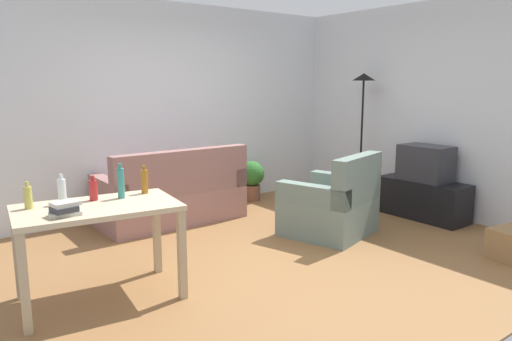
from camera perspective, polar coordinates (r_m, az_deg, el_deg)
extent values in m
cube|color=olive|center=(4.93, 2.63, -9.70)|extent=(5.20, 4.40, 0.02)
cube|color=silver|center=(6.48, -9.93, 7.31)|extent=(5.20, 0.10, 2.70)
cube|color=silver|center=(6.61, 20.44, 6.88)|extent=(0.10, 4.40, 2.70)
cube|color=#996B66|center=(6.01, -10.11, -4.05)|extent=(1.71, 0.84, 0.40)
cube|color=#8C625D|center=(5.61, -8.66, -0.21)|extent=(1.71, 0.16, 0.52)
cube|color=#926661|center=(6.32, -3.92, -0.31)|extent=(0.16, 0.84, 0.22)
cube|color=#926661|center=(5.64, -17.25, -2.08)|extent=(0.16, 0.84, 0.22)
cube|color=black|center=(6.39, 19.27, -3.23)|extent=(0.44, 1.10, 0.48)
cube|color=#2D2D33|center=(6.31, 19.52, 0.84)|extent=(0.40, 0.60, 0.44)
cube|color=black|center=(6.48, 20.52, 1.02)|extent=(0.01, 0.52, 0.36)
cylinder|color=black|center=(7.05, 12.14, -3.51)|extent=(0.26, 0.26, 0.03)
cylinder|color=black|center=(6.90, 12.41, 3.40)|extent=(0.03, 0.03, 1.68)
cone|color=black|center=(6.85, 12.71, 10.81)|extent=(0.32, 0.32, 0.10)
cube|color=#C6B28E|center=(3.88, -18.39, -4.23)|extent=(1.28, 0.85, 0.04)
cube|color=tan|center=(3.64, -25.87, -12.05)|extent=(0.07, 0.07, 0.72)
cube|color=tan|center=(3.85, -8.79, -9.85)|extent=(0.07, 0.07, 0.72)
cube|color=tan|center=(4.22, -26.50, -9.02)|extent=(0.07, 0.07, 0.72)
cube|color=tan|center=(4.40, -11.72, -7.32)|extent=(0.07, 0.07, 0.72)
cylinder|color=brown|center=(6.97, -0.50, -2.62)|extent=(0.24, 0.24, 0.22)
sphere|color=#2D6B28|center=(6.92, -0.50, -0.36)|extent=(0.36, 0.36, 0.36)
cube|color=slate|center=(5.50, 8.57, -5.36)|extent=(1.10, 1.05, 0.40)
cube|color=slate|center=(5.24, 11.98, -1.07)|extent=(0.91, 0.40, 0.52)
cube|color=slate|center=(5.74, 10.41, -1.55)|extent=(0.38, 0.85, 0.22)
cube|color=slate|center=(5.11, 6.69, -2.95)|extent=(0.38, 0.85, 0.22)
cylinder|color=#BCB24C|center=(3.94, -25.47, -2.95)|extent=(0.06, 0.06, 0.17)
cylinder|color=#BCB24C|center=(3.92, -25.59, -1.48)|extent=(0.03, 0.03, 0.04)
cylinder|color=silver|center=(3.98, -22.08, -2.34)|extent=(0.06, 0.06, 0.20)
cylinder|color=silver|center=(3.96, -22.19, -0.67)|extent=(0.03, 0.03, 0.04)
cylinder|color=#AD2323|center=(4.02, -18.78, -2.27)|extent=(0.07, 0.07, 0.16)
cylinder|color=#AD2323|center=(4.00, -18.86, -0.86)|extent=(0.03, 0.03, 0.04)
cylinder|color=teal|center=(4.02, -15.78, -1.48)|extent=(0.06, 0.06, 0.25)
cylinder|color=teal|center=(4.00, -15.88, 0.53)|extent=(0.03, 0.03, 0.04)
cylinder|color=#9E6019|center=(4.15, -13.12, -1.30)|extent=(0.06, 0.06, 0.20)
cylinder|color=#9E6019|center=(4.13, -13.19, 0.34)|extent=(0.03, 0.03, 0.04)
cube|color=beige|center=(3.66, -21.75, -4.76)|extent=(0.23, 0.16, 0.03)
cube|color=#333338|center=(3.63, -21.85, -4.28)|extent=(0.18, 0.16, 0.04)
cube|color=beige|center=(3.64, -21.73, -3.68)|extent=(0.20, 0.16, 0.03)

